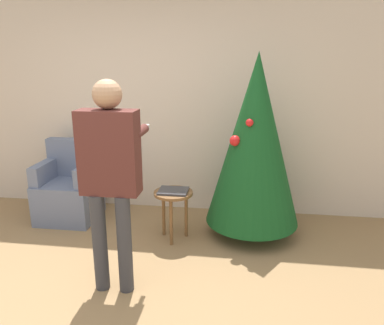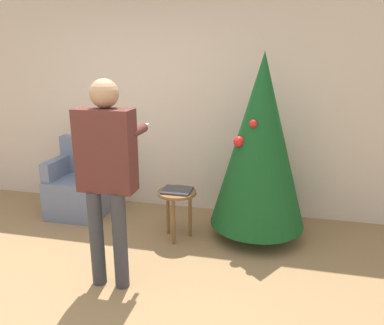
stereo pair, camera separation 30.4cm
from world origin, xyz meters
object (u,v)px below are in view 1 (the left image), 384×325
at_px(armchair, 70,190).
at_px(side_stool, 173,200).
at_px(christmas_tree, 255,141).
at_px(person_standing, 110,168).

bearing_deg(armchair, side_stool, -15.73).
xyz_separation_m(christmas_tree, armchair, (-2.17, 0.14, -0.71)).
relative_size(christmas_tree, armchair, 2.09).
height_order(armchair, person_standing, person_standing).
height_order(person_standing, side_stool, person_standing).
bearing_deg(armchair, person_standing, -51.80).
xyz_separation_m(person_standing, side_stool, (0.33, 0.91, -0.61)).
bearing_deg(armchair, christmas_tree, -3.61).
relative_size(christmas_tree, person_standing, 1.12).
distance_m(armchair, side_stool, 1.40).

